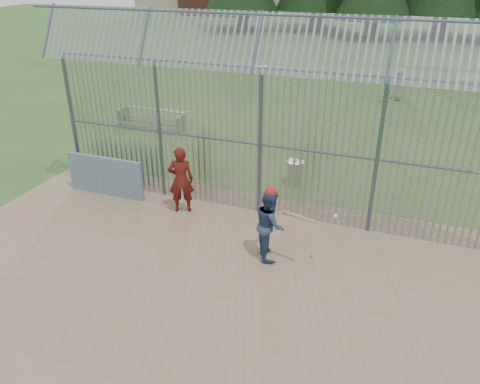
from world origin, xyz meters
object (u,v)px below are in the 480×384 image
at_px(dugout_wall, 106,176).
at_px(trash_can, 294,172).
at_px(batter, 270,224).
at_px(bleacher, 151,118).
at_px(onlooker, 181,180).

relative_size(dugout_wall, trash_can, 3.05).
bearing_deg(batter, bleacher, 19.53).
bearing_deg(onlooker, dugout_wall, -27.33).
bearing_deg(bleacher, onlooker, -53.56).
bearing_deg(onlooker, bleacher, -78.15).
bearing_deg(dugout_wall, trash_can, 28.63).
distance_m(onlooker, trash_can, 3.85).
distance_m(dugout_wall, trash_can, 5.77).
xyz_separation_m(dugout_wall, trash_can, (5.06, 2.76, -0.24)).
height_order(dugout_wall, batter, batter).
distance_m(dugout_wall, batter, 5.73).
distance_m(batter, bleacher, 10.63).
xyz_separation_m(batter, bleacher, (-7.52, 7.49, -0.46)).
height_order(onlooker, trash_can, onlooker).
height_order(batter, trash_can, batter).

